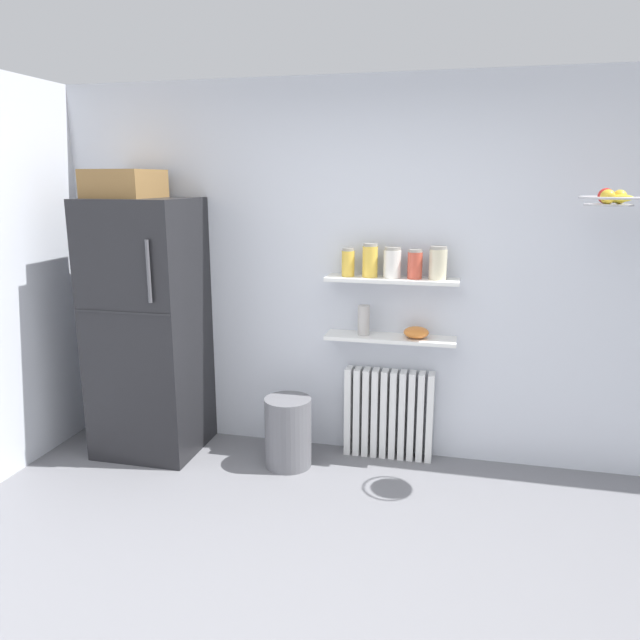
{
  "coord_description": "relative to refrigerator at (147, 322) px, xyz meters",
  "views": [
    {
      "loc": [
        0.66,
        -2.08,
        1.93
      ],
      "look_at": [
        -0.21,
        1.6,
        1.05
      ],
      "focal_mm": 33.88,
      "sensor_mm": 36.0,
      "label": 1
    }
  ],
  "objects": [
    {
      "name": "hanging_fruit_basket",
      "position": [
        2.93,
        -0.04,
        0.88
      ],
      "size": [
        0.32,
        0.32,
        0.1
      ],
      "color": "#B2B2B7"
    },
    {
      "name": "shelf_bowl",
      "position": [
        1.87,
        0.21,
        -0.02
      ],
      "size": [
        0.17,
        0.17,
        0.08
      ],
      "primitive_type": "ellipsoid",
      "color": "orange",
      "rests_on": "wall_shelf_lower"
    },
    {
      "name": "storage_jar_1",
      "position": [
        1.55,
        0.21,
        0.46
      ],
      "size": [
        0.1,
        0.1,
        0.23
      ],
      "color": "yellow",
      "rests_on": "wall_shelf_upper"
    },
    {
      "name": "storage_jar_0",
      "position": [
        1.4,
        0.21,
        0.44
      ],
      "size": [
        0.09,
        0.09,
        0.19
      ],
      "color": "yellow",
      "rests_on": "wall_shelf_upper"
    },
    {
      "name": "vase",
      "position": [
        1.51,
        0.21,
        0.05
      ],
      "size": [
        0.08,
        0.08,
        0.21
      ],
      "primitive_type": "cylinder",
      "color": "#B2ADA8",
      "rests_on": "wall_shelf_lower"
    },
    {
      "name": "wall_shelf_upper",
      "position": [
        1.7,
        0.21,
        0.34
      ],
      "size": [
        0.88,
        0.22,
        0.02
      ],
      "primitive_type": "cube",
      "color": "white"
    },
    {
      "name": "radiator",
      "position": [
        1.7,
        0.24,
        -0.63
      ],
      "size": [
        0.62,
        0.12,
        0.64
      ],
      "color": "white",
      "rests_on": "ground_plane"
    },
    {
      "name": "storage_jar_2",
      "position": [
        1.7,
        0.21,
        0.45
      ],
      "size": [
        0.12,
        0.12,
        0.21
      ],
      "color": "silver",
      "rests_on": "wall_shelf_upper"
    },
    {
      "name": "trash_bin",
      "position": [
        1.05,
        -0.06,
        -0.7
      ],
      "size": [
        0.32,
        0.32,
        0.49
      ],
      "primitive_type": "cylinder",
      "color": "slate",
      "rests_on": "ground_plane"
    },
    {
      "name": "ground_plane",
      "position": [
        1.49,
        -1.18,
        -0.95
      ],
      "size": [
        7.04,
        7.04,
        0.0
      ],
      "primitive_type": "plane",
      "color": "slate"
    },
    {
      "name": "storage_jar_3",
      "position": [
        1.85,
        0.21,
        0.44
      ],
      "size": [
        0.1,
        0.1,
        0.19
      ],
      "color": "#C64C38",
      "rests_on": "wall_shelf_upper"
    },
    {
      "name": "back_wall",
      "position": [
        1.49,
        0.37,
        0.35
      ],
      "size": [
        7.04,
        0.1,
        2.6
      ],
      "primitive_type": "cube",
      "color": "silver",
      "rests_on": "ground_plane"
    },
    {
      "name": "storage_jar_4",
      "position": [
        2.0,
        0.21,
        0.46
      ],
      "size": [
        0.12,
        0.12,
        0.22
      ],
      "color": "beige",
      "rests_on": "wall_shelf_upper"
    },
    {
      "name": "refrigerator",
      "position": [
        0.0,
        0.0,
        0.0
      ],
      "size": [
        0.7,
        0.68,
        2.0
      ],
      "color": "black",
      "rests_on": "ground_plane"
    },
    {
      "name": "wall_shelf_lower",
      "position": [
        1.7,
        0.21,
        -0.07
      ],
      "size": [
        0.88,
        0.22,
        0.02
      ],
      "primitive_type": "cube",
      "color": "white"
    }
  ]
}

